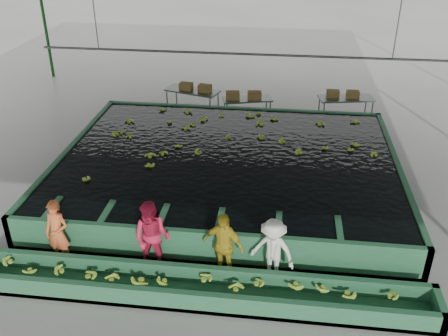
# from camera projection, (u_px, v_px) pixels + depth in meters

# --- Properties ---
(ground) EXTENTS (80.00, 80.00, 0.00)m
(ground) POSITION_uv_depth(u_px,v_px,m) (222.00, 208.00, 13.95)
(ground) COLOR gray
(ground) RESTS_ON ground
(shed_roof) EXTENTS (20.00, 22.00, 0.04)m
(shed_roof) POSITION_uv_depth(u_px,v_px,m) (221.00, 27.00, 11.59)
(shed_roof) COLOR gray
(shed_roof) RESTS_ON shed_posts
(shed_posts) EXTENTS (20.00, 22.00, 5.00)m
(shed_posts) POSITION_uv_depth(u_px,v_px,m) (222.00, 126.00, 12.77)
(shed_posts) COLOR #134616
(shed_posts) RESTS_ON ground
(flotation_tank) EXTENTS (10.00, 8.00, 0.90)m
(flotation_tank) POSITION_uv_depth(u_px,v_px,m) (228.00, 168.00, 15.05)
(flotation_tank) COLOR #27613B
(flotation_tank) RESTS_ON ground
(tank_water) EXTENTS (9.70, 7.70, 0.00)m
(tank_water) POSITION_uv_depth(u_px,v_px,m) (228.00, 157.00, 14.86)
(tank_water) COLOR black
(tank_water) RESTS_ON flotation_tank
(sorting_trough) EXTENTS (10.00, 1.00, 0.50)m
(sorting_trough) POSITION_uv_depth(u_px,v_px,m) (200.00, 288.00, 10.69)
(sorting_trough) COLOR #27613B
(sorting_trough) RESTS_ON ground
(cableway_rail) EXTENTS (0.08, 0.08, 14.00)m
(cableway_rail) POSITION_uv_depth(u_px,v_px,m) (241.00, 54.00, 16.90)
(cableway_rail) COLOR #59605B
(cableway_rail) RESTS_ON shed_roof
(rail_hanger_left) EXTENTS (0.04, 0.04, 2.00)m
(rail_hanger_left) POSITION_uv_depth(u_px,v_px,m) (95.00, 20.00, 16.98)
(rail_hanger_left) COLOR #59605B
(rail_hanger_left) RESTS_ON shed_roof
(rail_hanger_right) EXTENTS (0.04, 0.04, 2.00)m
(rail_hanger_right) POSITION_uv_depth(u_px,v_px,m) (397.00, 28.00, 15.88)
(rail_hanger_right) COLOR #59605B
(rail_hanger_right) RESTS_ON shed_roof
(worker_a) EXTENTS (0.67, 0.51, 1.65)m
(worker_a) POSITION_uv_depth(u_px,v_px,m) (57.00, 233.00, 11.50)
(worker_a) COLOR orange
(worker_a) RESTS_ON ground
(worker_b) EXTENTS (0.92, 0.74, 1.79)m
(worker_b) POSITION_uv_depth(u_px,v_px,m) (152.00, 238.00, 11.22)
(worker_b) COLOR #D02145
(worker_b) RESTS_ON ground
(worker_c) EXTENTS (1.05, 0.69, 1.66)m
(worker_c) POSITION_uv_depth(u_px,v_px,m) (223.00, 246.00, 11.07)
(worker_c) COLOR gold
(worker_c) RESTS_ON ground
(worker_d) EXTENTS (1.16, 0.91, 1.58)m
(worker_d) POSITION_uv_depth(u_px,v_px,m) (273.00, 251.00, 10.97)
(worker_d) COLOR white
(worker_d) RESTS_ON ground
(packing_table_left) EXTENTS (2.29, 1.45, 0.97)m
(packing_table_left) POSITION_uv_depth(u_px,v_px,m) (193.00, 101.00, 19.98)
(packing_table_left) COLOR #59605B
(packing_table_left) RESTS_ON ground
(packing_table_mid) EXTENTS (2.00, 1.22, 0.85)m
(packing_table_mid) POSITION_uv_depth(u_px,v_px,m) (247.00, 109.00, 19.43)
(packing_table_mid) COLOR #59605B
(packing_table_mid) RESTS_ON ground
(packing_table_right) EXTENTS (2.20, 1.22, 0.95)m
(packing_table_right) POSITION_uv_depth(u_px,v_px,m) (345.00, 109.00, 19.28)
(packing_table_right) COLOR #59605B
(packing_table_right) RESTS_ON ground
(box_stack_left) EXTENTS (1.32, 0.58, 0.28)m
(box_stack_left) POSITION_uv_depth(u_px,v_px,m) (196.00, 91.00, 19.67)
(box_stack_left) COLOR brown
(box_stack_left) RESTS_ON packing_table_left
(box_stack_mid) EXTENTS (1.40, 0.55, 0.29)m
(box_stack_mid) POSITION_uv_depth(u_px,v_px,m) (244.00, 99.00, 19.17)
(box_stack_mid) COLOR brown
(box_stack_mid) RESTS_ON packing_table_mid
(box_stack_right) EXTENTS (1.24, 0.39, 0.26)m
(box_stack_right) POSITION_uv_depth(u_px,v_px,m) (342.00, 97.00, 19.07)
(box_stack_right) COLOR brown
(box_stack_right) RESTS_ON packing_table_right
(floating_bananas) EXTENTS (9.01, 6.14, 0.12)m
(floating_bananas) POSITION_uv_depth(u_px,v_px,m) (231.00, 145.00, 15.56)
(floating_bananas) COLOR #93BC30
(floating_bananas) RESTS_ON tank_water
(trough_bananas) EXTENTS (8.91, 0.59, 0.12)m
(trough_bananas) POSITION_uv_depth(u_px,v_px,m) (200.00, 283.00, 10.62)
(trough_bananas) COLOR #93BC30
(trough_bananas) RESTS_ON sorting_trough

